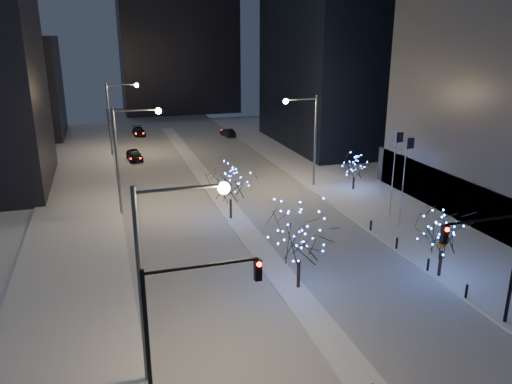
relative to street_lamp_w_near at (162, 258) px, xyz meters
name	(u,v)px	position (x,y,z in m)	size (l,w,h in m)	color
ground	(351,368)	(8.94, -2.00, -6.50)	(160.00, 160.00, 0.00)	white
road	(208,182)	(8.94, 33.00, -6.49)	(20.00, 130.00, 0.02)	#9FA3AD
median	(218,194)	(8.94, 28.00, -6.42)	(2.00, 80.00, 0.15)	silver
east_sidewalk	(394,211)	(23.94, 18.00, -6.42)	(10.00, 90.00, 0.15)	silver
west_sidewalk	(74,247)	(-5.06, 18.00, -6.42)	(8.00, 90.00, 0.15)	silver
filler_west_far	(0,88)	(-17.06, 68.00, 1.50)	(18.00, 16.00, 16.00)	black
horizon_block	(176,10)	(14.94, 90.00, 14.50)	(24.00, 14.00, 42.00)	black
street_lamp_w_near	(162,258)	(0.00, 0.00, 0.00)	(4.40, 0.56, 10.00)	#595E66
street_lamp_w_mid	(128,146)	(0.00, 25.00, 0.00)	(4.40, 0.56, 10.00)	#595E66
street_lamp_w_far	(116,109)	(0.00, 50.00, 0.00)	(4.40, 0.56, 10.00)	#595E66
street_lamp_east	(308,129)	(19.02, 28.00, -0.05)	(3.90, 0.56, 10.00)	#595E66
traffic_signal_west	(182,312)	(0.50, -2.00, -1.74)	(5.26, 0.43, 7.00)	black
traffic_signal_east	(494,253)	(17.88, -1.00, -1.74)	(5.26, 0.43, 7.00)	black
flagpoles	(399,172)	(22.30, 15.25, -1.70)	(1.35, 2.60, 8.00)	silver
bollards	(412,253)	(19.14, 8.00, -5.90)	(0.16, 12.16, 0.90)	black
car_near	(134,155)	(1.73, 46.24, -5.75)	(1.76, 4.39, 1.49)	black
car_mid	(228,133)	(17.75, 58.39, -5.85)	(1.37, 3.94, 1.30)	black
car_far	(139,131)	(3.70, 63.68, -5.83)	(1.89, 4.65, 1.35)	black
holiday_tree_median_near	(300,236)	(9.44, 6.49, -2.69)	(5.49, 5.49, 5.74)	black
holiday_tree_median_far	(230,183)	(8.44, 20.47, -3.02)	(4.88, 4.88, 5.16)	black
holiday_tree_plaza_near	(444,231)	(19.44, 5.13, -3.00)	(5.05, 5.05, 5.13)	black
holiday_tree_plaza_far	(354,167)	(23.40, 25.22, -3.88)	(3.92, 3.92, 3.85)	black
construction_sign	(443,245)	(21.32, 7.38, -5.24)	(1.11, 0.16, 1.84)	black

